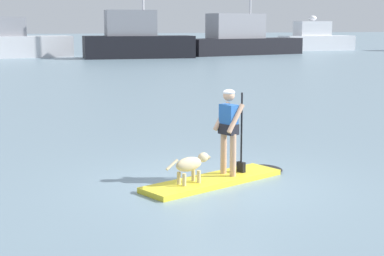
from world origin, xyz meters
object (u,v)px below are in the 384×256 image
at_px(moored_boat_far_port, 241,40).
at_px(moored_boat_starboard, 3,42).
at_px(moored_boat_far_starboard, 136,40).
at_px(dog, 191,164).
at_px(person_paddler, 229,126).
at_px(moored_boat_center, 315,39).
at_px(paddleboard, 222,179).

bearing_deg(moored_boat_far_port, moored_boat_starboard, 171.86).
xyz_separation_m(moored_boat_starboard, moored_boat_far_starboard, (11.08, -4.92, 0.20)).
distance_m(dog, moored_boat_starboard, 47.22).
relative_size(person_paddler, moored_boat_center, 0.18).
height_order(moored_boat_starboard, moored_boat_center, moored_boat_starboard).
bearing_deg(moored_boat_starboard, moored_boat_far_starboard, -23.95).
bearing_deg(moored_boat_starboard, moored_boat_far_port, -8.14).
bearing_deg(dog, moored_boat_far_port, 61.06).
bearing_deg(moored_boat_starboard, person_paddler, -90.90).
distance_m(paddleboard, moored_boat_center, 61.49).
bearing_deg(dog, moored_boat_starboard, 88.01).
distance_m(moored_boat_starboard, moored_boat_far_port, 22.89).
relative_size(paddleboard, dog, 3.27).
xyz_separation_m(moored_boat_far_port, moored_boat_center, (12.90, 5.79, -0.21)).
xyz_separation_m(moored_boat_starboard, moored_boat_far_port, (22.66, -3.24, 0.10)).
xyz_separation_m(paddleboard, moored_boat_starboard, (0.91, 46.95, 1.35)).
distance_m(moored_boat_far_starboard, moored_boat_far_port, 11.70).
relative_size(moored_boat_starboard, moored_boat_center, 1.34).
bearing_deg(moored_boat_far_port, dog, -118.94).
xyz_separation_m(dog, moored_boat_far_port, (24.30, 43.94, 1.06)).
relative_size(dog, moored_boat_far_starboard, 0.10).
bearing_deg(moored_boat_center, moored_boat_far_port, -155.81).
relative_size(person_paddler, moored_boat_starboard, 0.14).
relative_size(person_paddler, moored_boat_far_starboard, 0.16).
bearing_deg(moored_boat_far_starboard, moored_boat_far_port, 8.26).
relative_size(moored_boat_far_starboard, moored_boat_far_port, 0.80).
bearing_deg(person_paddler, moored_boat_far_port, 61.82).
bearing_deg(moored_boat_far_starboard, person_paddler, -105.72).
bearing_deg(moored_boat_starboard, paddleboard, -91.11).
height_order(moored_boat_starboard, moored_boat_far_starboard, moored_boat_far_starboard).
bearing_deg(dog, moored_boat_far_starboard, 73.24).
height_order(moored_boat_starboard, moored_boat_far_port, moored_boat_far_port).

